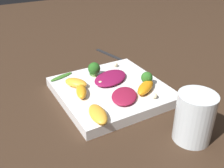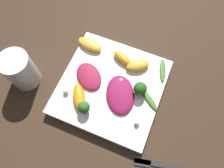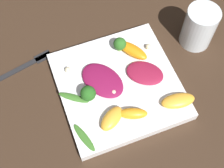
# 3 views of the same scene
# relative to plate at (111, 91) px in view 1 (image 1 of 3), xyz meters

# --- Properties ---
(ground_plane) EXTENTS (2.40, 2.40, 0.00)m
(ground_plane) POSITION_rel_plate_xyz_m (0.00, 0.00, -0.01)
(ground_plane) COLOR #382619
(plate) EXTENTS (0.25, 0.25, 0.02)m
(plate) POSITION_rel_plate_xyz_m (0.00, 0.00, 0.00)
(plate) COLOR white
(plate) RESTS_ON ground_plane
(drinking_glass) EXTENTS (0.07, 0.07, 0.10)m
(drinking_glass) POSITION_rel_plate_xyz_m (0.22, 0.06, 0.04)
(drinking_glass) COLOR white
(drinking_glass) RESTS_ON ground_plane
(fork) EXTENTS (0.17, 0.05, 0.01)m
(fork) POSITION_rel_plate_xyz_m (-0.18, 0.13, -0.01)
(fork) COLOR #262628
(fork) RESTS_ON ground_plane
(radicchio_leaf_0) EXTENTS (0.11, 0.12, 0.01)m
(radicchio_leaf_0) POSITION_rel_plate_xyz_m (-0.03, 0.02, 0.02)
(radicchio_leaf_0) COLOR maroon
(radicchio_leaf_0) RESTS_ON plate
(radicchio_leaf_1) EXTENTS (0.10, 0.10, 0.01)m
(radicchio_leaf_1) POSITION_rel_plate_xyz_m (0.06, -0.00, 0.02)
(radicchio_leaf_1) COLOR maroon
(radicchio_leaf_1) RESTS_ON plate
(orange_segment_0) EXTENTS (0.07, 0.06, 0.02)m
(orange_segment_0) POSITION_rel_plate_xyz_m (-0.04, -0.07, 0.02)
(orange_segment_0) COLOR #FCAD33
(orange_segment_0) RESTS_ON plate
(orange_segment_1) EXTENTS (0.07, 0.08, 0.02)m
(orange_segment_1) POSITION_rel_plate_xyz_m (0.06, 0.06, 0.02)
(orange_segment_1) COLOR orange
(orange_segment_1) RESTS_ON plate
(orange_segment_2) EXTENTS (0.06, 0.04, 0.02)m
(orange_segment_2) POSITION_rel_plate_xyz_m (-0.00, -0.08, 0.02)
(orange_segment_2) COLOR orange
(orange_segment_2) RESTS_ON plate
(orange_segment_3) EXTENTS (0.08, 0.04, 0.02)m
(orange_segment_3) POSITION_rel_plate_xyz_m (0.10, -0.09, 0.02)
(orange_segment_3) COLOR #FCAD33
(orange_segment_3) RESTS_ON plate
(broccoli_floret_0) EXTENTS (0.03, 0.03, 0.04)m
(broccoli_floret_0) POSITION_rel_plate_xyz_m (-0.07, -0.01, 0.03)
(broccoli_floret_0) COLOR #7A9E51
(broccoli_floret_0) RESTS_ON plate
(broccoli_floret_1) EXTENTS (0.03, 0.03, 0.03)m
(broccoli_floret_1) POSITION_rel_plate_xyz_m (0.04, 0.08, 0.03)
(broccoli_floret_1) COLOR #84AD5B
(broccoli_floret_1) RESTS_ON plate
(arugula_sprig_0) EXTENTS (0.03, 0.07, 0.00)m
(arugula_sprig_0) POSITION_rel_plate_xyz_m (-0.11, -0.09, 0.01)
(arugula_sprig_0) COLOR #3D7528
(arugula_sprig_0) RESTS_ON plate
(arugula_sprig_1) EXTENTS (0.06, 0.05, 0.01)m
(arugula_sprig_1) POSITION_rel_plate_xyz_m (-0.10, -0.00, 0.02)
(arugula_sprig_1) COLOR #3D7528
(arugula_sprig_1) RESTS_ON plate
(macadamia_nut_0) EXTENTS (0.01, 0.01, 0.01)m
(macadamia_nut_0) POSITION_rel_plate_xyz_m (0.10, 0.06, 0.02)
(macadamia_nut_0) COLOR beige
(macadamia_nut_0) RESTS_ON plate
(macadamia_nut_1) EXTENTS (0.01, 0.01, 0.01)m
(macadamia_nut_1) POSITION_rel_plate_xyz_m (-0.02, -0.02, 0.02)
(macadamia_nut_1) COLOR beige
(macadamia_nut_1) RESTS_ON plate
(macadamia_nut_2) EXTENTS (0.01, 0.01, 0.01)m
(macadamia_nut_2) POSITION_rel_plate_xyz_m (-0.09, 0.07, 0.02)
(macadamia_nut_2) COLOR beige
(macadamia_nut_2) RESTS_ON plate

